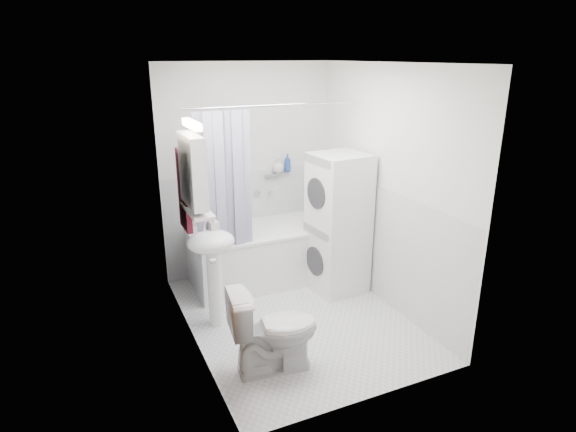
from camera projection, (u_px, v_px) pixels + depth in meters
name	position (u px, v px, depth m)	size (l,w,h in m)	color
floor	(296.00, 317.00, 4.75)	(2.60, 2.60, 0.00)	silver
room_walls	(296.00, 170.00, 4.28)	(2.60, 2.60, 2.60)	silver
wainscot	(284.00, 251.00, 4.81)	(1.98, 2.58, 2.58)	white
door	(213.00, 261.00, 3.59)	(0.05, 2.00, 2.00)	brown
bathtub	(265.00, 251.00, 5.45)	(1.66, 0.78, 0.63)	white
tub_spout	(270.00, 191.00, 5.62)	(0.04, 0.04, 0.12)	silver
curtain_rod	(275.00, 105.00, 4.64)	(0.02, 0.02, 1.84)	silver
shower_curtain	(224.00, 186.00, 4.67)	(0.55, 0.02, 1.45)	#16154C
sink	(212.00, 257.00, 4.41)	(0.44, 0.37, 1.04)	white
medicine_cabinet	(193.00, 169.00, 3.99)	(0.13, 0.50, 0.71)	white
shelf	(197.00, 210.00, 4.11)	(0.18, 0.54, 0.03)	silver
shower_caddy	(274.00, 174.00, 5.57)	(0.22, 0.06, 0.02)	silver
towel	(184.00, 188.00, 4.26)	(0.07, 0.31, 0.74)	#4D1420
washer_dryer	(338.00, 224.00, 5.11)	(0.59, 0.58, 1.51)	white
toilet	(274.00, 330.00, 3.88)	(0.41, 0.73, 0.71)	white
soap_pump	(214.00, 229.00, 4.39)	(0.08, 0.17, 0.08)	gray
shelf_bottle	(201.00, 210.00, 3.96)	(0.07, 0.18, 0.07)	gray
shelf_cup	(193.00, 200.00, 4.19)	(0.10, 0.09, 0.10)	gray
shampoo_a	(278.00, 167.00, 5.57)	(0.13, 0.17, 0.13)	gray
shampoo_b	(287.00, 168.00, 5.62)	(0.08, 0.21, 0.08)	#244090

